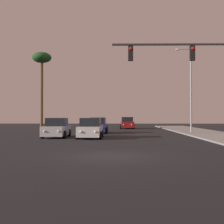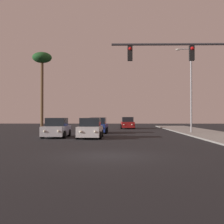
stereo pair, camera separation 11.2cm
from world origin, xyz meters
TOP-DOWN VIEW (x-y plane):
  - ground_plane at (0.00, 0.00)m, footprint 120.00×120.00m
  - car_white at (-1.86, 11.51)m, footprint 2.04×4.33m
  - car_silver at (-4.85, 12.33)m, footprint 2.04×4.33m
  - car_red at (1.85, 31.00)m, footprint 2.04×4.33m
  - car_blue at (-1.68, 19.00)m, footprint 2.04×4.34m
  - traffic_light_mast at (5.38, 4.51)m, footprint 7.61×0.36m
  - street_lamp at (8.11, 18.72)m, footprint 1.74×0.24m
  - palm_tree_mid at (-8.99, 24.00)m, footprint 2.40×2.40m

SIDE VIEW (x-z plane):
  - ground_plane at x=0.00m, z-range 0.00..0.00m
  - car_white at x=-1.86m, z-range -0.08..1.60m
  - car_silver at x=-4.85m, z-range -0.08..1.60m
  - car_red at x=1.85m, z-range -0.08..1.60m
  - car_blue at x=-1.68m, z-range -0.08..1.60m
  - traffic_light_mast at x=5.38m, z-range 1.49..7.99m
  - street_lamp at x=8.11m, z-range 0.62..9.62m
  - palm_tree_mid at x=-8.99m, z-range 3.61..13.38m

